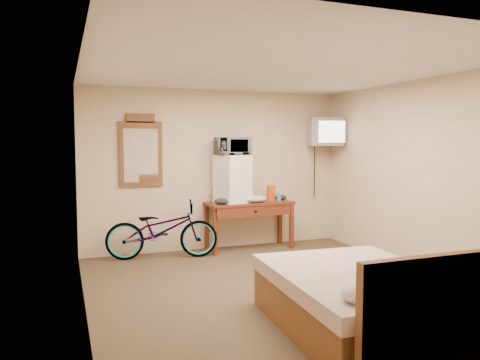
{
  "coord_description": "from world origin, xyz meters",
  "views": [
    {
      "loc": [
        -2.28,
        -4.75,
        1.67
      ],
      "look_at": [
        -0.2,
        0.72,
        1.21
      ],
      "focal_mm": 35.0,
      "sensor_mm": 36.0,
      "label": 1
    }
  ],
  "objects_px": {
    "desk": "(250,209)",
    "microwave": "(232,146)",
    "blue_cup": "(279,197)",
    "bed": "(365,299)",
    "wall_mirror": "(141,151)",
    "crt_television": "(325,132)",
    "bicycle": "(162,230)",
    "mini_fridge": "(232,179)"
  },
  "relations": [
    {
      "from": "desk",
      "to": "microwave",
      "type": "distance_m",
      "value": 1.04
    },
    {
      "from": "blue_cup",
      "to": "bed",
      "type": "distance_m",
      "value": 3.45
    },
    {
      "from": "mini_fridge",
      "to": "bicycle",
      "type": "relative_size",
      "value": 0.46
    },
    {
      "from": "mini_fridge",
      "to": "bicycle",
      "type": "height_order",
      "value": "mini_fridge"
    },
    {
      "from": "mini_fridge",
      "to": "microwave",
      "type": "xyz_separation_m",
      "value": [
        0.0,
        0.0,
        0.51
      ]
    },
    {
      "from": "crt_television",
      "to": "wall_mirror",
      "type": "height_order",
      "value": "wall_mirror"
    },
    {
      "from": "wall_mirror",
      "to": "crt_television",
      "type": "bearing_deg",
      "value": -4.83
    },
    {
      "from": "mini_fridge",
      "to": "wall_mirror",
      "type": "relative_size",
      "value": 0.68
    },
    {
      "from": "bicycle",
      "to": "microwave",
      "type": "bearing_deg",
      "value": -73.38
    },
    {
      "from": "mini_fridge",
      "to": "desk",
      "type": "bearing_deg",
      "value": -6.67
    },
    {
      "from": "mini_fridge",
      "to": "wall_mirror",
      "type": "xyz_separation_m",
      "value": [
        -1.36,
        0.24,
        0.43
      ]
    },
    {
      "from": "microwave",
      "to": "wall_mirror",
      "type": "distance_m",
      "value": 1.39
    },
    {
      "from": "blue_cup",
      "to": "crt_television",
      "type": "distance_m",
      "value": 1.36
    },
    {
      "from": "desk",
      "to": "bicycle",
      "type": "relative_size",
      "value": 0.87
    },
    {
      "from": "bed",
      "to": "crt_television",
      "type": "bearing_deg",
      "value": 64.52
    },
    {
      "from": "desk",
      "to": "mini_fridge",
      "type": "height_order",
      "value": "mini_fridge"
    },
    {
      "from": "microwave",
      "to": "blue_cup",
      "type": "distance_m",
      "value": 1.11
    },
    {
      "from": "bicycle",
      "to": "wall_mirror",
      "type": "bearing_deg",
      "value": 42.21
    },
    {
      "from": "bicycle",
      "to": "blue_cup",
      "type": "bearing_deg",
      "value": -78.64
    },
    {
      "from": "desk",
      "to": "bed",
      "type": "distance_m",
      "value": 3.41
    },
    {
      "from": "microwave",
      "to": "bed",
      "type": "height_order",
      "value": "microwave"
    },
    {
      "from": "blue_cup",
      "to": "wall_mirror",
      "type": "xyz_separation_m",
      "value": [
        -2.12,
        0.33,
        0.74
      ]
    },
    {
      "from": "microwave",
      "to": "bed",
      "type": "bearing_deg",
      "value": -90.63
    },
    {
      "from": "wall_mirror",
      "to": "bicycle",
      "type": "bearing_deg",
      "value": -58.0
    },
    {
      "from": "crt_television",
      "to": "blue_cup",
      "type": "bearing_deg",
      "value": -174.91
    },
    {
      "from": "bicycle",
      "to": "bed",
      "type": "bearing_deg",
      "value": -150.78
    },
    {
      "from": "desk",
      "to": "blue_cup",
      "type": "bearing_deg",
      "value": -6.79
    },
    {
      "from": "mini_fridge",
      "to": "wall_mirror",
      "type": "bearing_deg",
      "value": 170.03
    },
    {
      "from": "bed",
      "to": "blue_cup",
      "type": "bearing_deg",
      "value": 77.19
    },
    {
      "from": "bicycle",
      "to": "bed",
      "type": "distance_m",
      "value": 3.48
    },
    {
      "from": "bed",
      "to": "wall_mirror",
      "type": "bearing_deg",
      "value": 110.44
    },
    {
      "from": "bicycle",
      "to": "crt_television",
      "type": "bearing_deg",
      "value": -77.4
    },
    {
      "from": "bicycle",
      "to": "bed",
      "type": "xyz_separation_m",
      "value": [
        1.13,
        -3.29,
        -0.12
      ]
    },
    {
      "from": "desk",
      "to": "bicycle",
      "type": "distance_m",
      "value": 1.44
    },
    {
      "from": "blue_cup",
      "to": "wall_mirror",
      "type": "distance_m",
      "value": 2.27
    },
    {
      "from": "wall_mirror",
      "to": "bed",
      "type": "height_order",
      "value": "wall_mirror"
    },
    {
      "from": "crt_television",
      "to": "bicycle",
      "type": "xyz_separation_m",
      "value": [
        -2.76,
        -0.11,
        -1.43
      ]
    },
    {
      "from": "microwave",
      "to": "wall_mirror",
      "type": "height_order",
      "value": "wall_mirror"
    },
    {
      "from": "wall_mirror",
      "to": "bicycle",
      "type": "distance_m",
      "value": 1.21
    },
    {
      "from": "crt_television",
      "to": "wall_mirror",
      "type": "xyz_separation_m",
      "value": [
        -2.98,
        0.25,
        -0.31
      ]
    },
    {
      "from": "microwave",
      "to": "bicycle",
      "type": "distance_m",
      "value": 1.66
    },
    {
      "from": "blue_cup",
      "to": "bed",
      "type": "height_order",
      "value": "bed"
    }
  ]
}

